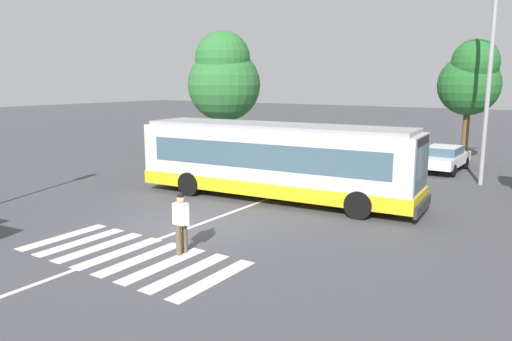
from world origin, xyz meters
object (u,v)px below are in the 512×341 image
object	(u,v)px
parked_car_charcoal	(353,149)
background_tree_left	(224,77)
city_transit_bus	(275,161)
twin_arm_street_lamp	(492,49)
parked_car_white	(444,157)
parked_car_black	(396,153)
background_tree_right	(471,79)
pedestrian_crossing_street	(181,220)

from	to	relation	value
parked_car_charcoal	background_tree_left	world-z (taller)	background_tree_left
city_transit_bus	twin_arm_street_lamp	bearing A→B (deg)	50.32
parked_car_white	twin_arm_street_lamp	xyz separation A→B (m)	(2.30, -2.62, 5.36)
background_tree_left	parked_car_black	bearing A→B (deg)	-1.92
background_tree_left	parked_car_white	bearing A→B (deg)	-1.36
parked_car_charcoal	twin_arm_street_lamp	world-z (taller)	twin_arm_street_lamp
parked_car_black	background_tree_left	distance (m)	13.13
parked_car_black	background_tree_right	xyz separation A→B (m)	(3.13, 2.45, 4.10)
parked_car_charcoal	parked_car_black	bearing A→B (deg)	-6.81
pedestrian_crossing_street	parked_car_charcoal	bearing A→B (deg)	97.58
city_transit_bus	parked_car_black	world-z (taller)	city_transit_bus
parked_car_black	twin_arm_street_lamp	distance (m)	7.65
city_transit_bus	background_tree_left	bearing A→B (deg)	135.23
twin_arm_street_lamp	parked_car_white	bearing A→B (deg)	131.27
pedestrian_crossing_street	parked_car_white	xyz separation A→B (m)	(2.93, 17.26, -0.20)
city_transit_bus	pedestrian_crossing_street	bearing A→B (deg)	-80.09
parked_car_white	background_tree_right	world-z (taller)	background_tree_right
city_transit_bus	parked_car_white	world-z (taller)	city_transit_bus
parked_car_white	background_tree_left	world-z (taller)	background_tree_left
background_tree_right	parked_car_charcoal	bearing A→B (deg)	-160.07
background_tree_right	parked_car_black	bearing A→B (deg)	-141.94
city_transit_bus	twin_arm_street_lamp	distance (m)	11.05
parked_car_charcoal	city_transit_bus	bearing A→B (deg)	-83.94
pedestrian_crossing_street	parked_car_charcoal	distance (m)	17.68
city_transit_bus	parked_car_black	xyz separation A→B (m)	(1.61, 10.31, -0.82)
parked_car_white	city_transit_bus	bearing A→B (deg)	-111.70
parked_car_charcoal	background_tree_left	xyz separation A→B (m)	(-9.69, 0.09, 4.23)
pedestrian_crossing_street	parked_car_white	world-z (taller)	pedestrian_crossing_street
parked_car_charcoal	parked_car_white	size ratio (longest dim) A/B	1.02
city_transit_bus	pedestrian_crossing_street	distance (m)	7.02
parked_car_white	background_tree_right	distance (m)	4.79
background_tree_right	pedestrian_crossing_street	bearing A→B (deg)	-100.21
parked_car_black	parked_car_white	world-z (taller)	same
parked_car_charcoal	background_tree_left	distance (m)	10.57
parked_car_black	twin_arm_street_lamp	world-z (taller)	twin_arm_street_lamp
parked_car_white	background_tree_right	bearing A→B (deg)	75.69
city_transit_bus	background_tree_left	size ratio (longest dim) A/B	1.45
pedestrian_crossing_street	background_tree_left	world-z (taller)	background_tree_left
parked_car_black	background_tree_right	world-z (taller)	background_tree_right
background_tree_left	city_transit_bus	bearing A→B (deg)	-44.77
pedestrian_crossing_street	parked_car_white	size ratio (longest dim) A/B	0.38
parked_car_black	parked_car_white	distance (m)	2.53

